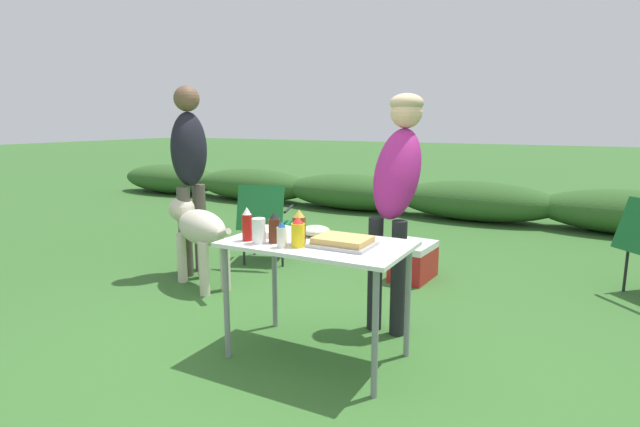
{
  "coord_description": "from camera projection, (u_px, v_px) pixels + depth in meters",
  "views": [
    {
      "loc": [
        1.39,
        -2.57,
        1.46
      ],
      "look_at": [
        -0.05,
        0.12,
        0.89
      ],
      "focal_mm": 28.0,
      "sensor_mm": 36.0,
      "label": 1
    }
  ],
  "objects": [
    {
      "name": "camp_chair_near_hedge",
      "position": [
        265.0,
        219.0,
        5.09
      ],
      "size": [
        0.64,
        0.71,
        0.83
      ],
      "rotation": [
        0.0,
        0.0,
        0.36
      ],
      "color": "#19602D",
      "rests_on": "ground"
    },
    {
      "name": "mustard_bottle",
      "position": [
        298.0,
        233.0,
        2.87
      ],
      "size": [
        0.08,
        0.08,
        0.18
      ],
      "color": "yellow",
      "rests_on": "folding_table"
    },
    {
      "name": "ketchup_bottle",
      "position": [
        247.0,
        225.0,
        3.02
      ],
      "size": [
        0.06,
        0.06,
        0.21
      ],
      "color": "red",
      "rests_on": "folding_table"
    },
    {
      "name": "mayo_bottle",
      "position": [
        282.0,
        235.0,
        2.86
      ],
      "size": [
        0.06,
        0.06,
        0.15
      ],
      "color": "silver",
      "rests_on": "folding_table"
    },
    {
      "name": "paper_cup_stack",
      "position": [
        259.0,
        231.0,
        2.96
      ],
      "size": [
        0.08,
        0.08,
        0.15
      ],
      "primitive_type": "cylinder",
      "color": "white",
      "rests_on": "folding_table"
    },
    {
      "name": "bbq_sauce_bottle",
      "position": [
        274.0,
        228.0,
        2.97
      ],
      "size": [
        0.07,
        0.07,
        0.19
      ],
      "color": "#562314",
      "rests_on": "folding_table"
    },
    {
      "name": "mixing_bowl",
      "position": [
        315.0,
        231.0,
        3.16
      ],
      "size": [
        0.19,
        0.19,
        0.07
      ],
      "primitive_type": "ellipsoid",
      "color": "#ADBC99",
      "rests_on": "folding_table"
    },
    {
      "name": "cooler_box",
      "position": [
        413.0,
        261.0,
        4.64
      ],
      "size": [
        0.36,
        0.5,
        0.34
      ],
      "rotation": [
        0.0,
        0.0,
        1.49
      ],
      "color": "#B21E1E",
      "rests_on": "ground"
    },
    {
      "name": "food_tray",
      "position": [
        343.0,
        242.0,
        2.9
      ],
      "size": [
        0.35,
        0.27,
        0.06
      ],
      "color": "#9E9EA3",
      "rests_on": "folding_table"
    },
    {
      "name": "dog",
      "position": [
        198.0,
        229.0,
        4.43
      ],
      "size": [
        1.04,
        0.57,
        0.76
      ],
      "rotation": [
        0.0,
        0.0,
        1.17
      ],
      "color": "beige",
      "rests_on": "ground"
    },
    {
      "name": "shrub_hedge",
      "position": [
        475.0,
        201.0,
        7.34
      ],
      "size": [
        14.4,
        0.9,
        0.58
      ],
      "color": "#2D5623",
      "rests_on": "ground"
    },
    {
      "name": "plate_stack",
      "position": [
        270.0,
        231.0,
        3.2
      ],
      "size": [
        0.26,
        0.26,
        0.04
      ],
      "primitive_type": "cylinder",
      "color": "white",
      "rests_on": "folding_table"
    },
    {
      "name": "beer_bottle",
      "position": [
        299.0,
        227.0,
        2.95
      ],
      "size": [
        0.08,
        0.08,
        0.2
      ],
      "color": "brown",
      "rests_on": "folding_table"
    },
    {
      "name": "standing_person_in_gray_fleece",
      "position": [
        397.0,
        180.0,
        3.42
      ],
      "size": [
        0.37,
        0.49,
        1.64
      ],
      "rotation": [
        0.0,
        0.0,
        -0.11
      ],
      "color": "black",
      "rests_on": "ground"
    },
    {
      "name": "folding_table",
      "position": [
        317.0,
        254.0,
        3.02
      ],
      "size": [
        1.1,
        0.64,
        0.74
      ],
      "color": "white",
      "rests_on": "ground"
    },
    {
      "name": "ground_plane",
      "position": [
        317.0,
        356.0,
        3.14
      ],
      "size": [
        60.0,
        60.0,
        0.0
      ],
      "primitive_type": "plane",
      "color": "#336028"
    },
    {
      "name": "standing_person_in_red_jacket",
      "position": [
        190.0,
        163.0,
        4.66
      ],
      "size": [
        0.28,
        0.39,
        1.77
      ],
      "rotation": [
        0.0,
        0.0,
        1.58
      ],
      "color": "#4C473D",
      "rests_on": "ground"
    }
  ]
}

